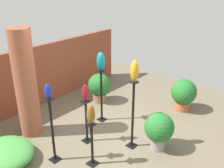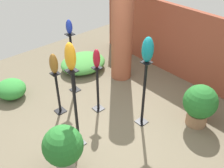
# 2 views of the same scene
# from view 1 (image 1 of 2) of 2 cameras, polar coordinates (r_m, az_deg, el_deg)

# --- Properties ---
(ground_plane) EXTENTS (8.00, 8.00, 0.00)m
(ground_plane) POSITION_cam_1_polar(r_m,az_deg,el_deg) (6.30, 0.14, -10.70)
(ground_plane) COLOR #6B604C
(brick_wall_back) EXTENTS (5.60, 0.12, 1.70)m
(brick_wall_back) POSITION_cam_1_polar(r_m,az_deg,el_deg) (7.64, -14.52, 2.12)
(brick_wall_back) COLOR brown
(brick_wall_back) RESTS_ON ground
(brick_pillar) EXTENTS (0.49, 0.49, 2.49)m
(brick_pillar) POSITION_cam_1_polar(r_m,az_deg,el_deg) (6.05, -18.26, -0.04)
(brick_pillar) COLOR #9E5138
(brick_pillar) RESTS_ON ground
(pedestal_bronze) EXTENTS (0.20, 0.20, 0.92)m
(pedestal_bronze) POSITION_cam_1_polar(r_m,az_deg,el_deg) (5.21, -4.36, -13.40)
(pedestal_bronze) COLOR black
(pedestal_bronze) RESTS_ON ground
(pedestal_amber) EXTENTS (0.20, 0.20, 1.53)m
(pedestal_amber) POSITION_cam_1_polar(r_m,az_deg,el_deg) (5.53, 4.54, -7.35)
(pedestal_amber) COLOR black
(pedestal_amber) RESTS_ON ground
(pedestal_teal) EXTENTS (0.20, 0.20, 1.35)m
(pedestal_teal) POSITION_cam_1_polar(r_m,az_deg,el_deg) (6.52, -2.31, -3.08)
(pedestal_teal) COLOR black
(pedestal_teal) RESTS_ON ground
(pedestal_cobalt) EXTENTS (0.20, 0.20, 1.39)m
(pedestal_cobalt) POSITION_cam_1_polar(r_m,az_deg,el_deg) (5.30, -12.83, -10.37)
(pedestal_cobalt) COLOR black
(pedestal_cobalt) RESTS_ON ground
(pedestal_ruby) EXTENTS (0.20, 0.20, 1.00)m
(pedestal_ruby) POSITION_cam_1_polar(r_m,az_deg,el_deg) (5.83, -5.57, -8.55)
(pedestal_ruby) COLOR black
(pedestal_ruby) RESTS_ON ground
(art_vase_bronze) EXTENTS (0.16, 0.16, 0.41)m
(art_vase_bronze) POSITION_cam_1_polar(r_m,az_deg,el_deg) (4.82, -4.62, -6.61)
(art_vase_bronze) COLOR brown
(art_vase_bronze) RESTS_ON pedestal_bronze
(art_vase_amber) EXTENTS (0.16, 0.17, 0.44)m
(art_vase_amber) POSITION_cam_1_polar(r_m,az_deg,el_deg) (5.08, 4.91, 2.79)
(art_vase_amber) COLOR orange
(art_vase_amber) RESTS_ON pedestal_amber
(art_vase_teal) EXTENTS (0.20, 0.20, 0.45)m
(art_vase_teal) POSITION_cam_1_polar(r_m,az_deg,el_deg) (6.15, -2.46, 4.91)
(art_vase_teal) COLOR #0F727A
(art_vase_teal) RESTS_ON pedestal_teal
(art_vase_cobalt) EXTENTS (0.13, 0.13, 0.30)m
(art_vase_cobalt) POSITION_cam_1_polar(r_m,az_deg,el_deg) (4.86, -13.77, -1.56)
(art_vase_cobalt) COLOR #192D9E
(art_vase_cobalt) RESTS_ON pedestal_cobalt
(art_vase_ruby) EXTENTS (0.14, 0.14, 0.38)m
(art_vase_ruby) POSITION_cam_1_polar(r_m,az_deg,el_deg) (5.48, -5.87, -1.99)
(art_vase_ruby) COLOR maroon
(art_vase_ruby) RESTS_ON pedestal_ruby
(potted_plant_mid_right) EXTENTS (0.69, 0.69, 0.88)m
(potted_plant_mid_right) POSITION_cam_1_polar(r_m,az_deg,el_deg) (7.31, 15.33, -1.97)
(potted_plant_mid_right) COLOR #B25B38
(potted_plant_mid_right) RESTS_ON ground
(potted_plant_back_center) EXTENTS (0.63, 0.63, 0.85)m
(potted_plant_back_center) POSITION_cam_1_polar(r_m,az_deg,el_deg) (5.64, 10.21, -9.56)
(potted_plant_back_center) COLOR gray
(potted_plant_back_center) RESTS_ON ground
(potted_plant_front_right) EXTENTS (0.64, 0.64, 0.85)m
(potted_plant_front_right) POSITION_cam_1_polar(r_m,az_deg,el_deg) (7.53, -2.77, -0.50)
(potted_plant_front_right) COLOR #936B4C
(potted_plant_front_right) RESTS_ON ground
(foliage_bed_west) EXTENTS (1.02, 1.19, 0.35)m
(foliage_bed_west) POSITION_cam_1_polar(r_m,az_deg,el_deg) (5.83, -21.95, -13.72)
(foliage_bed_west) COLOR #479942
(foliage_bed_west) RESTS_ON ground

